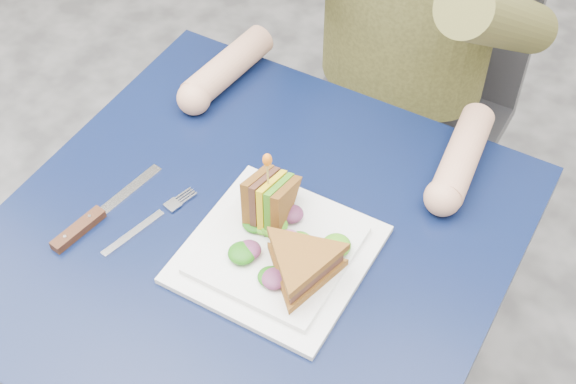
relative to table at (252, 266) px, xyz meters
The scene contains 11 objects.
table is the anchor object (origin of this frame).
chair 0.69m from the table, 90.00° to the left, with size 0.42×0.40×0.93m.
plate 0.11m from the table, 14.28° to the right, with size 0.26×0.26×0.02m.
sandwich_flat 0.17m from the table, 19.48° to the right, with size 0.20×0.20×0.05m.
sandwich_upright 0.14m from the table, 63.88° to the left, with size 0.09×0.14×0.14m.
fork 0.18m from the table, 158.29° to the right, with size 0.06×0.18×0.01m.
knife 0.27m from the table, 155.31° to the right, with size 0.05×0.22×0.02m.
toothpick 0.20m from the table, 63.88° to the left, with size 0.00×0.00×0.06m, color tan.
toothpick_frill 0.23m from the table, 63.88° to the left, with size 0.01×0.01×0.02m, color orange.
lettuce_spill 0.13m from the table, ahead, with size 0.15×0.13×0.02m, color #337A14, non-canonical shape.
onion_ring 0.14m from the table, ahead, with size 0.04×0.04×0.01m, color #9E4C7A.
Camera 1 is at (0.43, -0.63, 1.69)m, focal length 50.00 mm.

